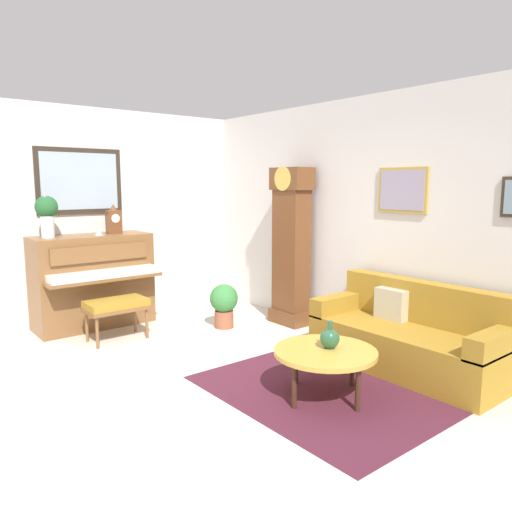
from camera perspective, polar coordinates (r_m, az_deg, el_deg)
name	(u,v)px	position (r m, az deg, el deg)	size (l,w,h in m)	color
ground_plane	(178,385)	(4.79, -9.09, -14.64)	(6.40, 6.00, 0.10)	beige
wall_left	(75,215)	(6.81, -20.37, 4.47)	(0.13, 4.90, 2.80)	silver
wall_back	(352,219)	(5.97, 11.08, 4.29)	(5.30, 0.13, 2.80)	silver
area_rug	(319,392)	(4.49, 7.34, -15.48)	(2.10, 1.50, 0.01)	#4C1E2D
piano	(93,280)	(6.59, -18.42, -2.71)	(0.87, 1.44, 1.18)	brown
piano_bench	(116,306)	(5.95, -15.95, -5.63)	(0.42, 0.70, 0.48)	brown
grandfather_clock	(291,250)	(6.33, 4.11, 0.65)	(0.52, 0.34, 2.03)	brown
couch	(410,337)	(5.13, 17.49, -9.03)	(1.90, 0.80, 0.84)	olive
coffee_table	(325,353)	(4.29, 8.08, -11.14)	(0.88, 0.88, 0.42)	gold
mantel_clock	(114,220)	(6.60, -16.24, 4.01)	(0.13, 0.18, 0.38)	brown
flower_vase	(47,211)	(6.32, -23.20, 4.79)	(0.26, 0.26, 0.58)	silver
teacup	(99,234)	(6.42, -17.86, 2.50)	(0.12, 0.12, 0.06)	#ADC6D6
green_jug	(330,338)	(4.30, 8.58, -9.46)	(0.17, 0.17, 0.24)	#234C33
potted_plant	(224,303)	(6.25, -3.76, -5.45)	(0.36, 0.36, 0.56)	#935138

